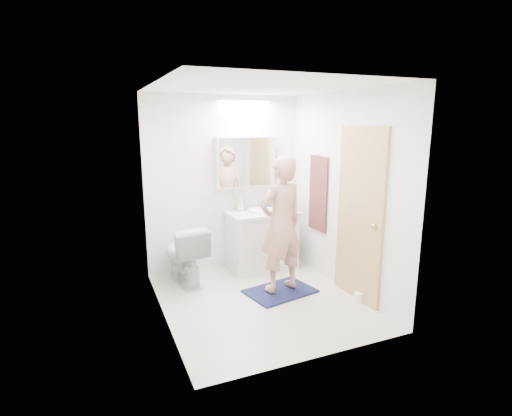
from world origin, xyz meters
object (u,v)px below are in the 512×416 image
vanity_cabinet (262,241)px  toothbrush_cup (270,205)px  toilet (184,254)px  person (281,224)px  soap_bottle_b (243,204)px  medicine_cabinet (247,162)px  soap_bottle_a (240,202)px  toilet_paper_roll (358,297)px

vanity_cabinet → toothbrush_cup: toothbrush_cup is taller
toilet → toothbrush_cup: bearing=-177.2°
person → soap_bottle_b: person is taller
vanity_cabinet → soap_bottle_b: bearing=139.2°
toilet → person: person is taller
medicine_cabinet → toothbrush_cup: 0.71m
vanity_cabinet → toilet: (-1.13, -0.11, -0.00)m
person → soap_bottle_a: bearing=-93.8°
person → soap_bottle_b: size_ratio=9.48×
toothbrush_cup → toilet_paper_roll: toothbrush_cup is taller
toilet → person: bearing=134.6°
person → soap_bottle_a: 1.02m
vanity_cabinet → toilet_paper_roll: size_ratio=8.18×
soap_bottle_a → toilet_paper_roll: bearing=-61.5°
soap_bottle_b → toilet: bearing=-162.3°
person → toilet_paper_roll: 1.23m
vanity_cabinet → soap_bottle_a: bearing=150.5°
person → toothbrush_cup: person is taller
toothbrush_cup → medicine_cabinet: bearing=171.5°
toilet → person: 1.33m
toilet_paper_roll → soap_bottle_b: bearing=116.4°
medicine_cabinet → toothbrush_cup: medicine_cabinet is taller
medicine_cabinet → toilet_paper_roll: medicine_cabinet is taller
soap_bottle_a → toilet_paper_roll: soap_bottle_a is taller
medicine_cabinet → soap_bottle_a: size_ratio=3.57×
toilet → toilet_paper_roll: size_ratio=7.06×
vanity_cabinet → person: (-0.13, -0.85, 0.47)m
toilet → toilet_paper_roll: toilet is taller
toilet → toothbrush_cup: size_ratio=6.95×
medicine_cabinet → soap_bottle_b: 0.60m
person → toilet_paper_roll: size_ratio=14.72×
toothbrush_cup → toilet_paper_roll: size_ratio=1.02×
soap_bottle_b → toothbrush_cup: 0.40m
vanity_cabinet → person: bearing=-98.7°
toilet → soap_bottle_a: bearing=-171.9°
medicine_cabinet → soap_bottle_a: (-0.12, -0.06, -0.56)m
toothbrush_cup → vanity_cabinet: bearing=-140.3°
medicine_cabinet → person: (0.01, -1.06, -0.64)m
toilet → toothbrush_cup: (1.32, 0.28, 0.48)m
soap_bottle_b → person: bearing=-85.7°
vanity_cabinet → medicine_cabinet: (-0.14, 0.21, 1.11)m
vanity_cabinet → medicine_cabinet: medicine_cabinet is taller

